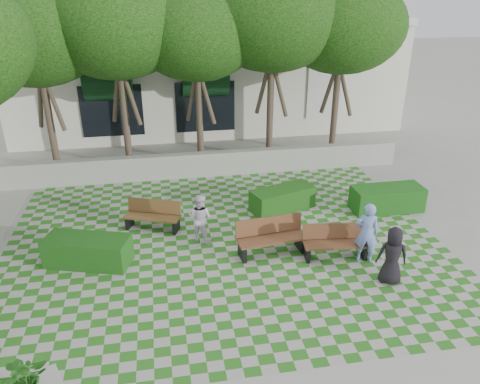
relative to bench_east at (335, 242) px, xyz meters
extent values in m
plane|color=gray|center=(-2.79, 0.00, -0.43)|extent=(90.00, 90.00, 0.00)
plane|color=#2B721E|center=(-2.79, 1.00, -0.43)|extent=(12.00, 12.00, 0.00)
cube|color=#9E9B93|center=(-2.79, 6.20, 0.02)|extent=(15.00, 0.36, 0.90)
cube|color=#55321D|center=(-0.01, -0.07, -0.01)|extent=(1.75, 0.69, 0.06)
cube|color=#55321D|center=(0.02, 0.18, 0.25)|extent=(1.71, 0.29, 0.43)
cube|color=black|center=(-0.76, 0.01, -0.22)|extent=(0.14, 0.48, 0.42)
cube|color=black|center=(0.75, -0.15, -0.22)|extent=(0.14, 0.48, 0.42)
cube|color=brown|center=(-1.62, 0.41, 0.03)|extent=(1.91, 0.78, 0.06)
cube|color=brown|center=(-1.65, 0.68, 0.31)|extent=(1.86, 0.35, 0.47)
cube|color=black|center=(-2.44, 0.32, -0.20)|extent=(0.16, 0.52, 0.45)
cube|color=black|center=(-0.80, 0.51, -0.20)|extent=(0.16, 0.52, 0.45)
cube|color=brown|center=(-4.75, 2.36, -0.02)|extent=(1.70, 1.05, 0.05)
cube|color=brown|center=(-4.67, 2.57, 0.22)|extent=(1.56, 0.69, 0.41)
cube|color=black|center=(-5.43, 2.61, -0.23)|extent=(0.25, 0.45, 0.40)
cube|color=black|center=(-4.08, 2.10, -0.23)|extent=(0.25, 0.45, 0.40)
cube|color=#164D14|center=(2.61, 2.33, -0.04)|extent=(2.23, 0.90, 0.78)
cube|color=#194813|center=(-0.65, 2.97, -0.08)|extent=(2.19, 1.42, 0.71)
cube|color=#154512|center=(-6.40, 0.80, -0.06)|extent=(2.31, 1.47, 0.75)
imported|color=#307323|center=(-6.60, -4.44, 0.97)|extent=(0.89, 0.84, 0.79)
imported|color=#7891DB|center=(0.69, -0.32, 0.40)|extent=(0.70, 0.56, 1.66)
imported|color=black|center=(0.90, -1.33, 0.31)|extent=(0.83, 0.66, 1.48)
imported|color=silver|center=(-3.42, 1.48, 0.27)|extent=(0.86, 0.81, 1.41)
cylinder|color=#47382B|center=(-8.29, 7.60, 1.39)|extent=(0.26, 0.26, 3.64)
ellipsoid|color=#1E4C11|center=(-8.29, 7.60, 4.64)|extent=(4.80, 4.80, 3.60)
cylinder|color=#47382B|center=(-5.59, 7.60, 1.47)|extent=(0.26, 0.26, 3.81)
ellipsoid|color=#1E4C11|center=(-5.59, 7.60, 4.87)|extent=(5.00, 5.00, 3.75)
cylinder|color=#47382B|center=(-2.79, 7.60, 1.36)|extent=(0.26, 0.26, 3.58)
ellipsoid|color=#1E4C11|center=(-2.79, 7.60, 4.56)|extent=(4.60, 4.60, 3.45)
cylinder|color=#47382B|center=(0.01, 7.60, 1.53)|extent=(0.26, 0.26, 3.92)
ellipsoid|color=#1E4C11|center=(0.01, 7.60, 5.03)|extent=(5.20, 5.20, 3.90)
cylinder|color=#47382B|center=(2.71, 7.60, 1.42)|extent=(0.26, 0.26, 3.70)
ellipsoid|color=#1E4C11|center=(2.71, 7.60, 4.72)|extent=(4.80, 4.80, 3.60)
cube|color=silver|center=(-1.79, 14.20, 2.07)|extent=(18.00, 8.00, 5.00)
cube|color=white|center=(-1.79, 10.20, 4.57)|extent=(18.00, 0.30, 0.30)
cube|color=black|center=(3.21, 10.18, 1.77)|extent=(1.40, 0.10, 2.40)
cylinder|color=#0E3416|center=(-6.29, 10.18, 2.57)|extent=(3.00, 1.80, 1.80)
cube|color=black|center=(-6.29, 10.18, 1.17)|extent=(2.60, 0.08, 2.20)
cylinder|color=#0E3416|center=(-2.29, 10.18, 2.57)|extent=(3.00, 1.80, 1.80)
cube|color=black|center=(-2.29, 10.18, 1.17)|extent=(2.60, 0.08, 2.20)
camera|label=1|loc=(-4.36, -10.03, 6.36)|focal=35.00mm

